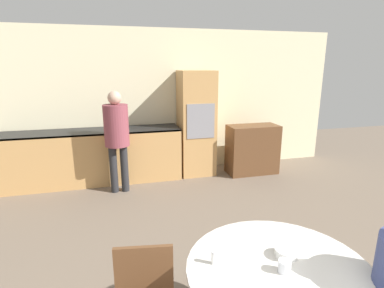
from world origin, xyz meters
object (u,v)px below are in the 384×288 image
sideboard (252,149)px  cup (284,266)px  oven_unit (196,124)px  bowl_near (286,253)px  person_standing (117,132)px

sideboard → cup: sideboard is taller
oven_unit → cup: bearing=-97.8°
bowl_near → sideboard: bearing=67.1°
oven_unit → person_standing: 1.51m
sideboard → person_standing: bearing=-173.8°
cup → bowl_near: cup is taller
cup → person_standing: bearing=105.1°
oven_unit → person_standing: bearing=-159.3°
oven_unit → cup: (-0.52, -3.82, -0.13)m
sideboard → bowl_near: (-1.44, -3.42, 0.35)m
oven_unit → bowl_near: bearing=-96.7°
bowl_near → oven_unit: bearing=83.3°
cup → bowl_near: size_ratio=0.53×
oven_unit → bowl_near: 3.72m
person_standing → bowl_near: size_ratio=11.12×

